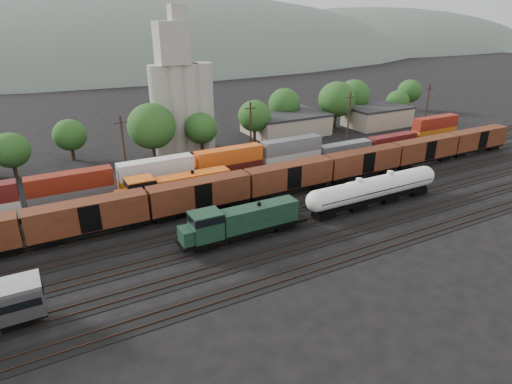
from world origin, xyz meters
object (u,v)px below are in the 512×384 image
green_locomotive (238,222)px  orange_locomotive (173,188)px  grain_silo (181,98)px  tank_car_a (358,193)px

green_locomotive → orange_locomotive: 15.46m
green_locomotive → grain_silo: grain_silo is taller
green_locomotive → grain_silo: 42.52m
tank_car_a → orange_locomotive: size_ratio=0.93×
green_locomotive → orange_locomotive: orange_locomotive is taller
grain_silo → tank_car_a: bearing=-73.1°
tank_car_a → grain_silo: (-12.49, 41.00, 8.44)m
green_locomotive → tank_car_a: 19.79m
green_locomotive → grain_silo: (7.30, 41.00, 8.58)m
tank_car_a → green_locomotive: bearing=-180.0°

